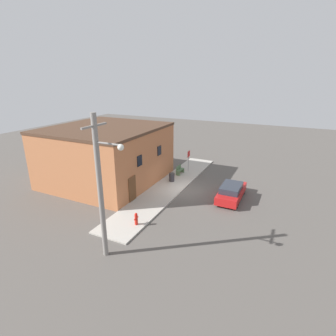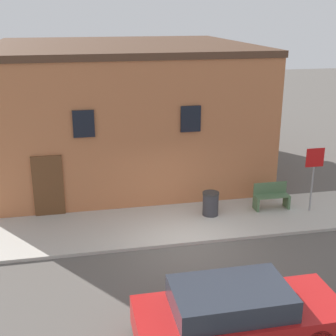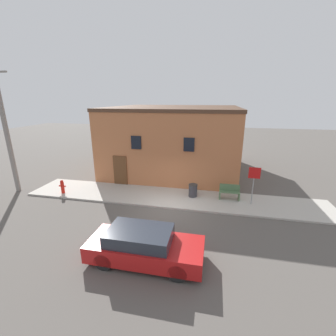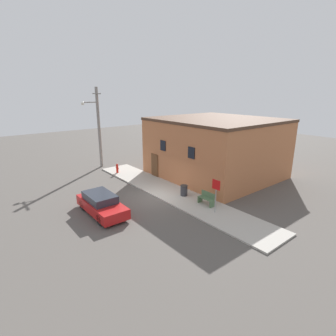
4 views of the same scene
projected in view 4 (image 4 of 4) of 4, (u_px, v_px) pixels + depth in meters
ground_plane at (155, 197)px, 19.96m from camera, size 80.00×80.00×0.00m
sidewalk at (170, 192)px, 20.83m from camera, size 18.79×2.95×0.10m
brick_building at (216, 147)px, 24.62m from camera, size 10.37×9.79×5.42m
fire_hydrant at (117, 168)px, 25.57m from camera, size 0.46×0.22×0.90m
stop_sign at (216, 190)px, 16.80m from camera, size 0.65×0.06×2.26m
bench at (207, 199)px, 18.35m from camera, size 1.22×0.44×0.91m
trash_bin at (184, 190)px, 19.97m from camera, size 0.56×0.56×0.81m
utility_pole at (98, 126)px, 26.99m from camera, size 1.80×1.82×8.22m
parked_car at (101, 204)px, 17.19m from camera, size 4.42×1.76×1.34m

